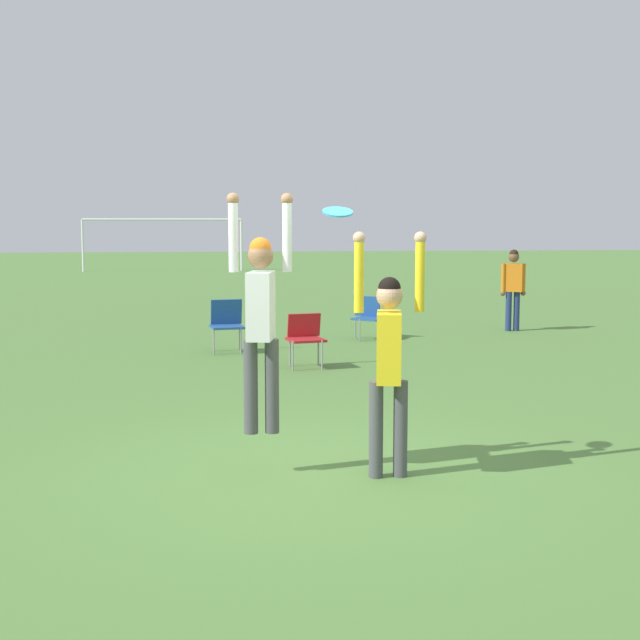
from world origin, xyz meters
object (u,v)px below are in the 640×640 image
person_jumping (261,308)px  camping_chair_0 (305,335)px  person_spectator_near (513,283)px  person_defending (389,349)px  camping_chair_1 (227,321)px  frisbee (338,212)px  camping_chair_2 (368,314)px

person_jumping → camping_chair_0: size_ratio=2.56×
person_spectator_near → person_defending: bearing=-87.3°
camping_chair_0 → camping_chair_1: size_ratio=0.91×
camping_chair_0 → person_spectator_near: (4.62, 3.95, 0.47)m
person_spectator_near → frisbee: bearing=-89.5°
person_jumping → frisbee: size_ratio=7.96×
person_defending → person_spectator_near: 10.80m
camping_chair_1 → camping_chair_2: size_ratio=1.08×
camping_chair_0 → camping_chair_2: camping_chair_0 is taller
camping_chair_2 → person_defending: bearing=118.1°
person_defending → person_spectator_near: person_defending is taller
frisbee → person_spectator_near: (5.00, 9.67, -1.27)m
camping_chair_0 → camping_chair_1: 2.06m
camping_chair_1 → person_defending: bearing=90.8°
person_jumping → camping_chair_0: person_jumping is taller
person_defending → camping_chair_2: person_defending is taller
frisbee → person_spectator_near: size_ratio=0.16×
frisbee → camping_chair_2: frisbee is taller
person_jumping → frisbee: person_jumping is taller
camping_chair_2 → person_spectator_near: 3.23m
person_jumping → camping_chair_2: bearing=-4.5°
camping_chair_0 → person_defending: bearing=79.2°
frisbee → camping_chair_0: bearing=86.2°
person_defending → camping_chair_1: (-1.15, 7.57, -0.58)m
camping_chair_2 → person_spectator_near: size_ratio=0.50×
camping_chair_1 → person_jumping: bearing=82.9°
person_jumping → camping_chair_2: 9.14m
frisbee → camping_chair_0: (0.38, 5.72, -1.75)m
person_defending → camping_chair_0: (-0.04, 5.83, -0.61)m
person_defending → camping_chair_2: bearing=-177.7°
person_jumping → person_spectator_near: bearing=-18.7°
person_jumping → person_spectator_near: size_ratio=1.25×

